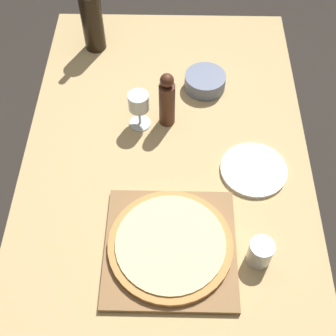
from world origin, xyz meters
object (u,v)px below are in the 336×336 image
Objects in this scene: pepper_mill at (166,101)px; wine_bottle at (92,16)px; pizza at (170,244)px; small_bowl at (205,82)px; wine_glass at (139,104)px.

wine_bottle is at bearing 126.42° from pepper_mill.
pizza is 1.65× the size of pepper_mill.
pepper_mill reaches higher than small_bowl.
wine_glass is at bearing 103.36° from pizza.
wine_bottle is at bearing 116.10° from wine_glass.
pepper_mill is 0.23m from small_bowl.
small_bowl is (0.12, 0.67, -0.00)m from pizza.
pepper_mill is 1.55× the size of wine_glass.
pizza is 0.68m from small_bowl.
pizza is at bearing -87.29° from pepper_mill.
wine_bottle reaches higher than pizza.
wine_bottle is 2.38× the size of small_bowl.
small_bowl is at bearing -27.26° from wine_bottle.
pizza is at bearing -76.64° from wine_glass.
pepper_mill is 1.45× the size of small_bowl.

